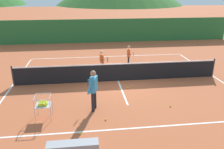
{
  "coord_description": "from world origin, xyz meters",
  "views": [
    {
      "loc": [
        -1.76,
        -11.42,
        4.6
      ],
      "look_at": [
        -0.49,
        -1.28,
        0.85
      ],
      "focal_mm": 37.14,
      "sensor_mm": 36.0,
      "label": 1
    }
  ],
  "objects_px": {
    "student_1": "(129,54)",
    "ball_cart": "(43,104)",
    "tennis_ball_5": "(80,133)",
    "tennis_ball_4": "(128,87)",
    "tennis_ball_0": "(170,106)",
    "tennis_ball_1": "(49,104)",
    "student_0": "(102,60)",
    "courtside_bench": "(73,149)",
    "tennis_net": "(118,72)",
    "tennis_ball_3": "(106,119)",
    "tennis_ball_2": "(120,89)",
    "instructor": "(93,87)"
  },
  "relations": [
    {
      "from": "ball_cart",
      "to": "tennis_ball_5",
      "type": "relative_size",
      "value": 13.22
    },
    {
      "from": "student_0",
      "to": "tennis_ball_1",
      "type": "bearing_deg",
      "value": -125.16
    },
    {
      "from": "ball_cart",
      "to": "tennis_ball_2",
      "type": "height_order",
      "value": "ball_cart"
    },
    {
      "from": "ball_cart",
      "to": "tennis_ball_1",
      "type": "bearing_deg",
      "value": 89.26
    },
    {
      "from": "tennis_ball_4",
      "to": "tennis_ball_5",
      "type": "xyz_separation_m",
      "value": [
        -2.33,
        -3.65,
        0.0
      ]
    },
    {
      "from": "tennis_ball_3",
      "to": "tennis_ball_5",
      "type": "height_order",
      "value": "same"
    },
    {
      "from": "instructor",
      "to": "tennis_ball_0",
      "type": "height_order",
      "value": "instructor"
    },
    {
      "from": "ball_cart",
      "to": "tennis_ball_4",
      "type": "height_order",
      "value": "ball_cart"
    },
    {
      "from": "student_1",
      "to": "tennis_ball_3",
      "type": "relative_size",
      "value": 19.68
    },
    {
      "from": "ball_cart",
      "to": "courtside_bench",
      "type": "xyz_separation_m",
      "value": [
        1.17,
        -2.33,
        -0.37
      ]
    },
    {
      "from": "student_0",
      "to": "student_1",
      "type": "xyz_separation_m",
      "value": [
        1.78,
        1.02,
        0.01
      ]
    },
    {
      "from": "student_1",
      "to": "tennis_ball_0",
      "type": "height_order",
      "value": "student_1"
    },
    {
      "from": "student_1",
      "to": "tennis_ball_5",
      "type": "height_order",
      "value": "student_1"
    },
    {
      "from": "tennis_ball_3",
      "to": "courtside_bench",
      "type": "xyz_separation_m",
      "value": [
        -1.14,
        -1.86,
        0.2
      ]
    },
    {
      "from": "tennis_ball_4",
      "to": "tennis_ball_5",
      "type": "bearing_deg",
      "value": -122.59
    },
    {
      "from": "tennis_ball_1",
      "to": "student_0",
      "type": "bearing_deg",
      "value": 54.84
    },
    {
      "from": "tennis_net",
      "to": "student_1",
      "type": "distance_m",
      "value": 2.63
    },
    {
      "from": "tennis_net",
      "to": "tennis_ball_3",
      "type": "relative_size",
      "value": 158.75
    },
    {
      "from": "tennis_ball_0",
      "to": "tennis_ball_2",
      "type": "xyz_separation_m",
      "value": [
        -1.8,
        2.04,
        0.0
      ]
    },
    {
      "from": "student_0",
      "to": "tennis_net",
      "type": "bearing_deg",
      "value": -61.73
    },
    {
      "from": "tennis_ball_1",
      "to": "tennis_ball_2",
      "type": "xyz_separation_m",
      "value": [
        3.27,
        1.19,
        0.0
      ]
    },
    {
      "from": "instructor",
      "to": "tennis_ball_4",
      "type": "height_order",
      "value": "instructor"
    },
    {
      "from": "ball_cart",
      "to": "tennis_ball_0",
      "type": "bearing_deg",
      "value": 2.79
    },
    {
      "from": "tennis_ball_5",
      "to": "courtside_bench",
      "type": "height_order",
      "value": "courtside_bench"
    },
    {
      "from": "tennis_net",
      "to": "tennis_ball_0",
      "type": "distance_m",
      "value": 3.65
    },
    {
      "from": "student_1",
      "to": "tennis_ball_1",
      "type": "distance_m",
      "value": 6.49
    },
    {
      "from": "tennis_ball_4",
      "to": "tennis_ball_5",
      "type": "distance_m",
      "value": 4.33
    },
    {
      "from": "student_1",
      "to": "tennis_ball_3",
      "type": "bearing_deg",
      "value": -108.36
    },
    {
      "from": "ball_cart",
      "to": "student_1",
      "type": "bearing_deg",
      "value": 52.94
    },
    {
      "from": "student_0",
      "to": "ball_cart",
      "type": "relative_size",
      "value": 1.48
    },
    {
      "from": "student_0",
      "to": "courtside_bench",
      "type": "bearing_deg",
      "value": -101.52
    },
    {
      "from": "tennis_ball_5",
      "to": "instructor",
      "type": "bearing_deg",
      "value": 71.62
    },
    {
      "from": "tennis_ball_5",
      "to": "tennis_ball_4",
      "type": "bearing_deg",
      "value": 57.41
    },
    {
      "from": "tennis_ball_2",
      "to": "tennis_ball_4",
      "type": "relative_size",
      "value": 1.0
    },
    {
      "from": "ball_cart",
      "to": "instructor",
      "type": "bearing_deg",
      "value": 11.99
    },
    {
      "from": "student_0",
      "to": "tennis_ball_0",
      "type": "distance_m",
      "value": 5.24
    },
    {
      "from": "student_1",
      "to": "tennis_ball_4",
      "type": "bearing_deg",
      "value": -101.6
    },
    {
      "from": "tennis_ball_0",
      "to": "tennis_ball_3",
      "type": "xyz_separation_m",
      "value": [
        -2.78,
        -0.71,
        0.0
      ]
    },
    {
      "from": "tennis_ball_2",
      "to": "tennis_ball_3",
      "type": "bearing_deg",
      "value": -109.58
    },
    {
      "from": "tennis_ball_3",
      "to": "tennis_ball_5",
      "type": "bearing_deg",
      "value": -140.2
    },
    {
      "from": "tennis_ball_1",
      "to": "student_1",
      "type": "bearing_deg",
      "value": 47.14
    },
    {
      "from": "tennis_ball_0",
      "to": "tennis_ball_1",
      "type": "distance_m",
      "value": 5.15
    },
    {
      "from": "student_1",
      "to": "ball_cart",
      "type": "height_order",
      "value": "student_1"
    },
    {
      "from": "ball_cart",
      "to": "student_0",
      "type": "bearing_deg",
      "value": 61.37
    },
    {
      "from": "tennis_ball_4",
      "to": "instructor",
      "type": "bearing_deg",
      "value": -131.9
    },
    {
      "from": "tennis_ball_2",
      "to": "courtside_bench",
      "type": "bearing_deg",
      "value": -114.69
    },
    {
      "from": "tennis_ball_0",
      "to": "courtside_bench",
      "type": "xyz_separation_m",
      "value": [
        -3.93,
        -2.58,
        0.2
      ]
    },
    {
      "from": "tennis_ball_0",
      "to": "tennis_ball_5",
      "type": "xyz_separation_m",
      "value": [
        -3.73,
        -1.51,
        0.0
      ]
    },
    {
      "from": "student_0",
      "to": "tennis_ball_3",
      "type": "relative_size",
      "value": 19.51
    },
    {
      "from": "student_1",
      "to": "tennis_ball_0",
      "type": "distance_m",
      "value": 5.67
    }
  ]
}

